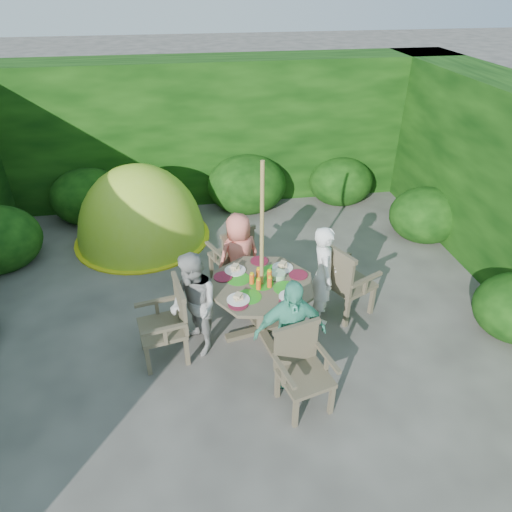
{
  "coord_description": "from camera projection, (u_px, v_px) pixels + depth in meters",
  "views": [
    {
      "loc": [
        -0.47,
        -4.34,
        3.79
      ],
      "look_at": [
        0.27,
        0.23,
        0.85
      ],
      "focal_mm": 32.0,
      "sensor_mm": 36.0,
      "label": 1
    }
  ],
  "objects": [
    {
      "name": "child_right",
      "position": [
        323.0,
        275.0,
        5.5
      ],
      "size": [
        0.36,
        0.5,
        1.3
      ],
      "primitive_type": "imported",
      "rotation": [
        0.0,
        0.0,
        1.46
      ],
      "color": "white",
      "rests_on": "ground"
    },
    {
      "name": "garden_chair_left",
      "position": [
        169.0,
        322.0,
        5.02
      ],
      "size": [
        0.59,
        0.63,
        0.92
      ],
      "rotation": [
        0.0,
        0.0,
        -1.38
      ],
      "color": "#443D2D",
      "rests_on": "ground"
    },
    {
      "name": "garden_chair_front",
      "position": [
        302.0,
        367.0,
        4.49
      ],
      "size": [
        0.61,
        0.57,
        0.86
      ],
      "rotation": [
        0.0,
        0.0,
        0.25
      ],
      "color": "#443D2D",
      "rests_on": "ground"
    },
    {
      "name": "hedge_enclosure",
      "position": [
        223.0,
        190.0,
        6.16
      ],
      "size": [
        9.0,
        9.0,
        2.5
      ],
      "color": "black",
      "rests_on": "ground"
    },
    {
      "name": "child_back",
      "position": [
        239.0,
        257.0,
        5.91
      ],
      "size": [
        0.69,
        0.57,
        1.22
      ],
      "primitive_type": "imported",
      "rotation": [
        0.0,
        0.0,
        3.49
      ],
      "color": "#F47664",
      "rests_on": "ground"
    },
    {
      "name": "child_front",
      "position": [
        290.0,
        333.0,
        4.63
      ],
      "size": [
        0.75,
        0.32,
        1.28
      ],
      "primitive_type": "imported",
      "rotation": [
        0.0,
        0.0,
        0.0
      ],
      "color": "#4FBA97",
      "rests_on": "ground"
    },
    {
      "name": "parasol_pole",
      "position": [
        262.0,
        256.0,
        5.02
      ],
      "size": [
        0.05,
        0.05,
        2.2
      ],
      "primitive_type": "cylinder",
      "rotation": [
        0.0,
        0.0,
        0.2
      ],
      "color": "olive",
      "rests_on": "ground"
    },
    {
      "name": "patio_table",
      "position": [
        262.0,
        291.0,
        5.28
      ],
      "size": [
        1.48,
        1.48,
        0.87
      ],
      "rotation": [
        0.0,
        0.0,
        0.2
      ],
      "color": "#443D2D",
      "rests_on": "ground"
    },
    {
      "name": "child_left",
      "position": [
        194.0,
        305.0,
        5.03
      ],
      "size": [
        0.69,
        0.76,
        1.27
      ],
      "primitive_type": "imported",
      "rotation": [
        0.0,
        0.0,
        -1.16
      ],
      "color": "#AAAAA5",
      "rests_on": "ground"
    },
    {
      "name": "garden_chair_back",
      "position": [
        233.0,
        254.0,
        6.23
      ],
      "size": [
        0.67,
        0.64,
        0.88
      ],
      "rotation": [
        0.0,
        0.0,
        3.57
      ],
      "color": "#443D2D",
      "rests_on": "ground"
    },
    {
      "name": "garden_chair_right",
      "position": [
        344.0,
        280.0,
        5.64
      ],
      "size": [
        0.71,
        0.74,
        0.96
      ],
      "rotation": [
        0.0,
        0.0,
        2.02
      ],
      "color": "#443D2D",
      "rests_on": "ground"
    },
    {
      "name": "dome_tent",
      "position": [
        144.0,
        238.0,
        7.53
      ],
      "size": [
        2.48,
        2.48,
        2.49
      ],
      "rotation": [
        0.0,
        0.0,
        0.25
      ],
      "color": "#A8D128",
      "rests_on": "ground"
    },
    {
      "name": "ground",
      "position": [
        238.0,
        325.0,
        5.71
      ],
      "size": [
        60.0,
        60.0,
        0.0
      ],
      "primitive_type": "plane",
      "color": "#42403B",
      "rests_on": "ground"
    }
  ]
}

